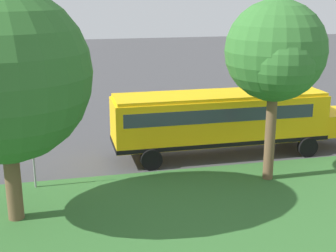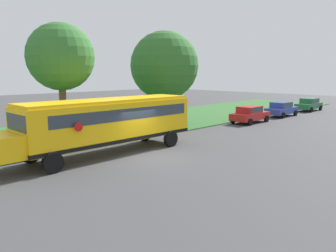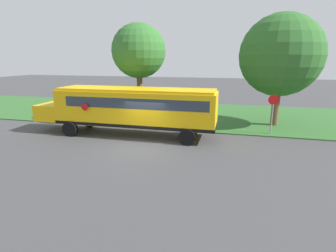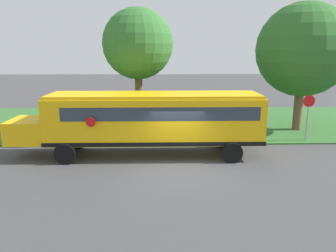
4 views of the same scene
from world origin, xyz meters
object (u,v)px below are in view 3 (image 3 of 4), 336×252
Objects in this scene: school_bus at (132,107)px; stop_sign at (273,110)px; oak_tree_roadside_mid at (283,55)px; oak_tree_beside_bus at (140,52)px.

school_bus reaches higher than stop_sign.
oak_tree_beside_bus is at bearing -82.51° from oak_tree_roadside_mid.
oak_tree_beside_bus is (-3.78, -0.69, 3.57)m from school_bus.
oak_tree_roadside_mid reaches higher than school_bus.
oak_tree_beside_bus is at bearing -169.64° from school_bus.
oak_tree_roadside_mid is (-5.16, 9.79, 3.39)m from school_bus.
oak_tree_beside_bus is 10.56m from stop_sign.
oak_tree_roadside_mid is at bearing 97.49° from oak_tree_beside_bus.
stop_sign is at bearing 104.23° from school_bus.
school_bus is 9.36m from stop_sign.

